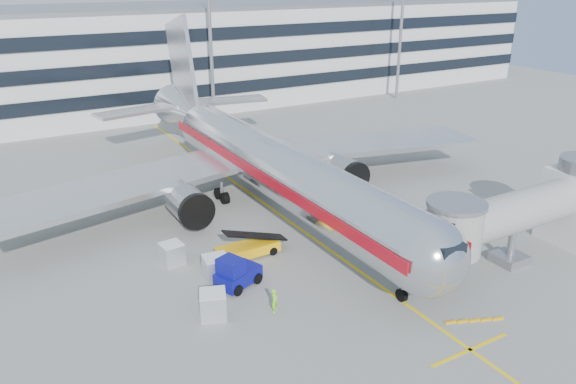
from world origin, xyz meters
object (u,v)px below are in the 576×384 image
main_jet (262,160)px  cargo_container_right (172,254)px  baggage_tug (236,274)px  cargo_container_left (213,304)px  ramp_worker (275,301)px  cargo_container_front (216,268)px  belt_loader (248,248)px

main_jet → cargo_container_right: bearing=-148.0°
main_jet → cargo_container_right: size_ratio=30.38×
baggage_tug → cargo_container_left: size_ratio=1.70×
cargo_container_right → ramp_worker: (3.52, -9.44, -0.01)m
cargo_container_right → ramp_worker: cargo_container_right is taller
cargo_container_right → cargo_container_front: (1.90, -3.85, 0.08)m
main_jet → baggage_tug: size_ratio=14.29×
main_jet → cargo_container_right: 13.88m
cargo_container_right → cargo_container_front: cargo_container_front is taller
baggage_tug → ramp_worker: (0.81, -4.01, -0.21)m
cargo_container_front → ramp_worker: bearing=-73.8°
main_jet → baggage_tug: main_jet is taller
cargo_container_left → cargo_container_front: cargo_container_front is taller
belt_loader → cargo_container_right: bearing=161.5°
baggage_tug → cargo_container_left: bearing=-137.8°
cargo_container_front → ramp_worker: size_ratio=1.18×
cargo_container_right → baggage_tug: bearing=-63.4°
cargo_container_right → cargo_container_front: bearing=-63.7°
main_jet → cargo_container_front: bearing=-130.9°
belt_loader → cargo_container_right: size_ratio=3.04×
belt_loader → cargo_container_right: belt_loader is taller
belt_loader → baggage_tug: bearing=-126.5°
main_jet → cargo_container_front: (-9.50, -10.98, -3.33)m
cargo_container_right → ramp_worker: 10.08m
belt_loader → cargo_container_left: size_ratio=2.42×
main_jet → belt_loader: 11.34m
belt_loader → baggage_tug: 4.52m
baggage_tug → belt_loader: bearing=53.5°
cargo_container_right → belt_loader: bearing=-18.5°
belt_loader → cargo_container_front: 4.05m
belt_loader → cargo_container_right: (-5.40, 1.81, 0.13)m
baggage_tug → cargo_container_right: baggage_tug is taller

